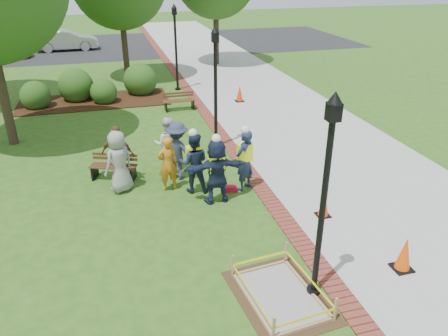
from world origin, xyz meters
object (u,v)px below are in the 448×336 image
object	(u,v)px
hivis_worker_b	(245,159)
hivis_worker_a	(217,169)
bench_near	(114,172)
hivis_worker_c	(194,161)
cone_front	(404,255)
wet_concrete_pad	(281,288)
lamp_near	(325,186)

from	to	relation	value
hivis_worker_b	hivis_worker_a	bearing A→B (deg)	-152.72
bench_near	hivis_worker_b	size ratio (longest dim) A/B	0.75
hivis_worker_a	hivis_worker_c	world-z (taller)	hivis_worker_a
cone_front	hivis_worker_a	size ratio (longest dim) A/B	0.41
hivis_worker_c	hivis_worker_a	bearing A→B (deg)	-58.15
hivis_worker_b	hivis_worker_c	size ratio (longest dim) A/B	1.02
bench_near	hivis_worker_c	world-z (taller)	hivis_worker_c
hivis_worker_c	cone_front	bearing A→B (deg)	-52.62
hivis_worker_a	hivis_worker_b	bearing A→B (deg)	27.28
wet_concrete_pad	lamp_near	size ratio (longest dim) A/B	0.58
hivis_worker_a	wet_concrete_pad	bearing A→B (deg)	-86.46
lamp_near	bench_near	bearing A→B (deg)	120.14
bench_near	hivis_worker_a	bearing A→B (deg)	-38.86
lamp_near	hivis_worker_a	size ratio (longest dim) A/B	2.10
wet_concrete_pad	cone_front	xyz separation A→B (m)	(2.93, 0.10, 0.17)
cone_front	hivis_worker_a	distance (m)	5.16
hivis_worker_a	hivis_worker_b	xyz separation A→B (m)	(0.97, 0.50, -0.02)
cone_front	hivis_worker_c	world-z (taller)	hivis_worker_c
wet_concrete_pad	cone_front	world-z (taller)	cone_front
lamp_near	wet_concrete_pad	bearing A→B (deg)	175.97
cone_front	lamp_near	bearing A→B (deg)	-176.09
lamp_near	hivis_worker_a	bearing A→B (deg)	103.09
wet_concrete_pad	hivis_worker_a	world-z (taller)	hivis_worker_a
wet_concrete_pad	hivis_worker_c	world-z (taller)	hivis_worker_c
hivis_worker_b	hivis_worker_c	xyz separation A→B (m)	(-1.45, 0.27, -0.02)
hivis_worker_b	wet_concrete_pad	bearing A→B (deg)	-98.80
wet_concrete_pad	bench_near	distance (m)	6.99
hivis_worker_c	wet_concrete_pad	bearing A→B (deg)	-81.50
bench_near	cone_front	distance (m)	8.59
lamp_near	hivis_worker_b	world-z (taller)	lamp_near
cone_front	hivis_worker_a	bearing A→B (deg)	128.35
wet_concrete_pad	hivis_worker_a	bearing A→B (deg)	93.54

